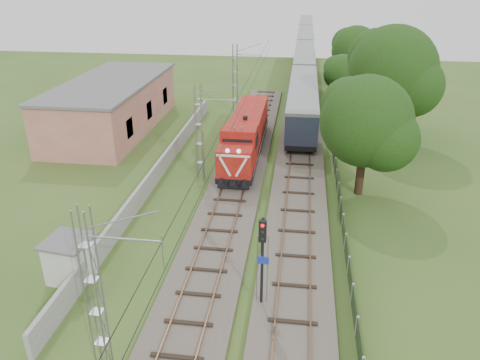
# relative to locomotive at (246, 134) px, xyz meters

# --- Properties ---
(ground) EXTENTS (140.00, 140.00, 0.00)m
(ground) POSITION_rel_locomotive_xyz_m (0.00, -17.83, -2.14)
(ground) COLOR #335620
(ground) RESTS_ON ground
(track_main) EXTENTS (4.20, 70.00, 0.45)m
(track_main) POSITION_rel_locomotive_xyz_m (0.00, -10.83, -1.96)
(track_main) COLOR #6B6054
(track_main) RESTS_ON ground
(track_side) EXTENTS (4.20, 80.00, 0.45)m
(track_side) POSITION_rel_locomotive_xyz_m (5.00, 2.17, -1.96)
(track_side) COLOR #6B6054
(track_side) RESTS_ON ground
(catenary) EXTENTS (3.31, 70.00, 8.00)m
(catenary) POSITION_rel_locomotive_xyz_m (-2.95, -5.83, 1.90)
(catenary) COLOR gray
(catenary) RESTS_ON ground
(boundary_wall) EXTENTS (0.25, 40.00, 1.50)m
(boundary_wall) POSITION_rel_locomotive_xyz_m (-6.50, -5.83, -1.39)
(boundary_wall) COLOR #9E9E99
(boundary_wall) RESTS_ON ground
(station_building) EXTENTS (8.40, 20.40, 5.22)m
(station_building) POSITION_rel_locomotive_xyz_m (-15.00, 6.17, 0.49)
(station_building) COLOR tan
(station_building) RESTS_ON ground
(fence) EXTENTS (0.12, 32.00, 1.20)m
(fence) POSITION_rel_locomotive_xyz_m (8.00, -14.83, -1.54)
(fence) COLOR black
(fence) RESTS_ON ground
(locomotive) EXTENTS (2.84, 16.19, 4.11)m
(locomotive) POSITION_rel_locomotive_xyz_m (0.00, 0.00, 0.00)
(locomotive) COLOR black
(locomotive) RESTS_ON ground
(coach_rake) EXTENTS (3.08, 91.76, 3.55)m
(coach_rake) POSITION_rel_locomotive_xyz_m (5.00, 46.00, 0.40)
(coach_rake) COLOR black
(coach_rake) RESTS_ON ground
(signal_post) EXTENTS (0.58, 0.45, 5.24)m
(signal_post) POSITION_rel_locomotive_xyz_m (3.34, -20.86, 1.46)
(signal_post) COLOR black
(signal_post) RESTS_ON ground
(relay_hut) EXTENTS (2.73, 2.73, 2.51)m
(relay_hut) POSITION_rel_locomotive_xyz_m (-7.40, -19.74, -0.88)
(relay_hut) COLOR beige
(relay_hut) RESTS_ON ground
(tree_a) EXTENTS (7.08, 6.74, 9.17)m
(tree_a) POSITION_rel_locomotive_xyz_m (9.67, -6.56, 3.58)
(tree_a) COLOR #341F15
(tree_a) RESTS_ON ground
(tree_b) EXTENTS (8.72, 8.31, 11.31)m
(tree_b) POSITION_rel_locomotive_xyz_m (13.29, 5.66, 4.91)
(tree_b) COLOR #341F15
(tree_b) RESTS_ON ground
(tree_c) EXTENTS (4.85, 4.62, 6.29)m
(tree_c) POSITION_rel_locomotive_xyz_m (9.75, 19.23, 1.78)
(tree_c) COLOR #341F15
(tree_c) RESTS_ON ground
(tree_d) EXTENTS (6.81, 6.49, 8.83)m
(tree_d) POSITION_rel_locomotive_xyz_m (11.92, 26.93, 3.37)
(tree_d) COLOR #341F15
(tree_d) RESTS_ON ground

